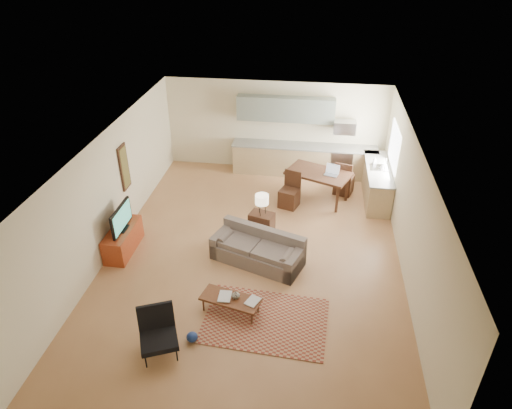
# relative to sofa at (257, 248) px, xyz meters

# --- Properties ---
(room) EXTENTS (9.00, 9.00, 9.00)m
(room) POSITION_rel_sofa_xyz_m (-0.11, 0.25, 0.99)
(room) COLOR #A36F45
(room) RESTS_ON ground
(kitchen_counter_back) EXTENTS (4.26, 0.64, 0.92)m
(kitchen_counter_back) POSITION_rel_sofa_xyz_m (0.79, 4.43, 0.10)
(kitchen_counter_back) COLOR tan
(kitchen_counter_back) RESTS_ON ground
(kitchen_counter_right) EXTENTS (0.64, 2.26, 0.92)m
(kitchen_counter_right) POSITION_rel_sofa_xyz_m (2.82, 3.25, 0.10)
(kitchen_counter_right) COLOR tan
(kitchen_counter_right) RESTS_ON ground
(kitchen_range) EXTENTS (0.62, 0.62, 0.90)m
(kitchen_range) POSITION_rel_sofa_xyz_m (1.89, 4.43, 0.09)
(kitchen_range) COLOR #A5A8AD
(kitchen_range) RESTS_ON ground
(kitchen_microwave) EXTENTS (0.62, 0.40, 0.35)m
(kitchen_microwave) POSITION_rel_sofa_xyz_m (1.89, 4.45, 1.19)
(kitchen_microwave) COLOR #A5A8AD
(kitchen_microwave) RESTS_ON room
(upper_cabinets) EXTENTS (2.80, 0.34, 0.70)m
(upper_cabinets) POSITION_rel_sofa_xyz_m (0.19, 4.58, 1.59)
(upper_cabinets) COLOR gray
(upper_cabinets) RESTS_ON room
(window_right) EXTENTS (0.02, 1.40, 1.05)m
(window_right) POSITION_rel_sofa_xyz_m (3.12, 3.25, 1.19)
(window_right) COLOR white
(window_right) RESTS_ON room
(wall_art_left) EXTENTS (0.06, 0.42, 1.10)m
(wall_art_left) POSITION_rel_sofa_xyz_m (-3.32, 1.15, 1.19)
(wall_art_left) COLOR olive
(wall_art_left) RESTS_ON room
(triptych) EXTENTS (1.70, 0.04, 0.50)m
(triptych) POSITION_rel_sofa_xyz_m (-0.21, 4.72, 1.39)
(triptych) COLOR beige
(triptych) RESTS_ON room
(rug) EXTENTS (2.39, 1.73, 0.02)m
(rug) POSITION_rel_sofa_xyz_m (0.39, -1.76, -0.35)
(rug) COLOR maroon
(rug) RESTS_ON floor
(sofa) EXTENTS (2.27, 1.56, 0.72)m
(sofa) POSITION_rel_sofa_xyz_m (0.00, 0.00, 0.00)
(sofa) COLOR #675951
(sofa) RESTS_ON floor
(coffee_table) EXTENTS (1.23, 0.72, 0.35)m
(coffee_table) POSITION_rel_sofa_xyz_m (-0.30, -1.61, -0.19)
(coffee_table) COLOR #4F2814
(coffee_table) RESTS_ON floor
(book_a) EXTENTS (0.26, 0.34, 0.03)m
(book_a) POSITION_rel_sofa_xyz_m (-0.53, -1.60, -0.00)
(book_a) COLOR maroon
(book_a) RESTS_ON coffee_table
(book_b) EXTENTS (0.45, 0.47, 0.02)m
(book_b) POSITION_rel_sofa_xyz_m (0.03, -1.60, -0.01)
(book_b) COLOR navy
(book_b) RESTS_ON coffee_table
(vase) EXTENTS (0.23, 0.23, 0.16)m
(vase) POSITION_rel_sofa_xyz_m (-0.20, -1.59, 0.06)
(vase) COLOR black
(vase) RESTS_ON coffee_table
(armchair) EXTENTS (0.96, 0.96, 0.83)m
(armchair) POSITION_rel_sofa_xyz_m (-1.33, -2.75, 0.05)
(armchair) COLOR black
(armchair) RESTS_ON floor
(tv_credenza) EXTENTS (0.49, 1.27, 0.59)m
(tv_credenza) POSITION_rel_sofa_xyz_m (-3.09, 0.01, -0.07)
(tv_credenza) COLOR maroon
(tv_credenza) RESTS_ON floor
(tv) EXTENTS (0.10, 0.98, 0.59)m
(tv) POSITION_rel_sofa_xyz_m (-3.04, 0.01, 0.52)
(tv) COLOR black
(tv) RESTS_ON tv_credenza
(console_table) EXTENTS (0.64, 0.51, 0.65)m
(console_table) POSITION_rel_sofa_xyz_m (-0.03, 0.97, -0.04)
(console_table) COLOR #341D12
(console_table) RESTS_ON floor
(table_lamp) EXTENTS (0.38, 0.38, 0.52)m
(table_lamp) POSITION_rel_sofa_xyz_m (-0.03, 0.97, 0.55)
(table_lamp) COLOR beige
(table_lamp) RESTS_ON console_table
(dining_table) EXTENTS (1.87, 1.50, 0.83)m
(dining_table) POSITION_rel_sofa_xyz_m (1.24, 2.95, 0.05)
(dining_table) COLOR #341D12
(dining_table) RESTS_ON floor
(dining_chair_near) EXTENTS (0.60, 0.61, 0.97)m
(dining_chair_near) POSITION_rel_sofa_xyz_m (0.51, 2.48, 0.12)
(dining_chair_near) COLOR #341D12
(dining_chair_near) RESTS_ON floor
(dining_chair_far) EXTENTS (0.61, 0.62, 1.00)m
(dining_chair_far) POSITION_rel_sofa_xyz_m (1.97, 3.41, 0.14)
(dining_chair_far) COLOR #341D12
(dining_chair_far) RESTS_ON floor
(laptop) EXTENTS (0.41, 0.36, 0.26)m
(laptop) POSITION_rel_sofa_xyz_m (1.57, 2.84, 0.60)
(laptop) COLOR #A5A8AD
(laptop) RESTS_ON dining_table
(soap_bottle) EXTENTS (0.11, 0.12, 0.19)m
(soap_bottle) POSITION_rel_sofa_xyz_m (2.72, 3.49, 0.65)
(soap_bottle) COLOR beige
(soap_bottle) RESTS_ON kitchen_counter_right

